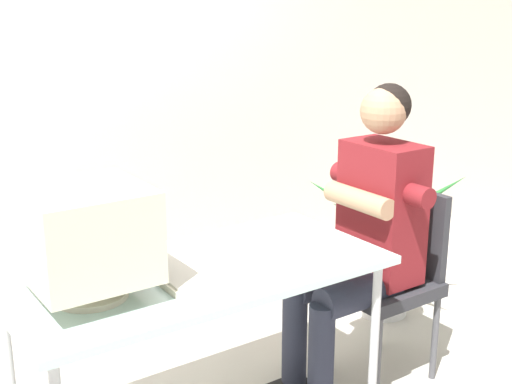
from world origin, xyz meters
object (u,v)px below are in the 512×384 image
(keyboard, at_px, (175,275))
(potted_plant, at_px, (385,239))
(office_chair, at_px, (391,271))
(crt_monitor, at_px, (88,235))
(desk, at_px, (200,282))
(person_seated, at_px, (364,230))

(keyboard, distance_m, potted_plant, 1.62)
(office_chair, bearing_deg, crt_monitor, 179.92)
(desk, xyz_separation_m, crt_monitor, (-0.42, -0.02, 0.28))
(desk, xyz_separation_m, keyboard, (-0.12, -0.04, 0.07))
(office_chair, distance_m, potted_plant, 0.61)
(office_chair, relative_size, person_seated, 0.64)
(crt_monitor, height_order, office_chair, crt_monitor)
(keyboard, relative_size, potted_plant, 0.53)
(potted_plant, bearing_deg, keyboard, -162.92)
(office_chair, bearing_deg, potted_plant, 47.52)
(person_seated, xyz_separation_m, potted_plant, (0.59, 0.45, -0.29))
(office_chair, xyz_separation_m, potted_plant, (0.41, 0.45, -0.06))
(desk, distance_m, person_seated, 0.81)
(office_chair, bearing_deg, person_seated, 180.00)
(desk, relative_size, crt_monitor, 3.57)
(keyboard, xyz_separation_m, person_seated, (0.93, 0.02, -0.02))
(crt_monitor, height_order, potted_plant, crt_monitor)
(crt_monitor, bearing_deg, potted_plant, 13.74)
(desk, height_order, potted_plant, potted_plant)
(desk, bearing_deg, office_chair, -0.98)
(desk, distance_m, office_chair, 1.01)
(keyboard, height_order, person_seated, person_seated)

